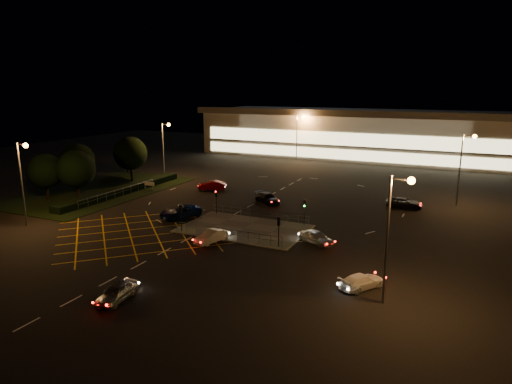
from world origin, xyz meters
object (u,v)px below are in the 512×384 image
at_px(signal_nw, 216,197).
at_px(signal_ne, 305,207).
at_px(signal_se, 279,226).
at_px(car_approach_white, 362,281).
at_px(car_near_silver, 117,292).
at_px(car_right_silver, 317,237).
at_px(car_left_blue, 180,212).
at_px(car_queue_white, 211,236).
at_px(car_east_grey, 404,203).
at_px(car_far_dkgrey, 267,198).
at_px(signal_sw, 181,212).
at_px(car_circ_red, 212,185).

height_order(signal_nw, signal_ne, same).
bearing_deg(signal_se, car_approach_white, 148.60).
distance_m(signal_nw, car_approach_white, 26.13).
bearing_deg(car_near_silver, signal_ne, 67.55).
xyz_separation_m(signal_nw, car_right_silver, (15.20, -5.23, -1.66)).
relative_size(signal_nw, car_left_blue, 0.58).
height_order(signal_nw, car_left_blue, signal_nw).
xyz_separation_m(signal_ne, car_near_silver, (-6.83, -24.40, -1.67)).
xyz_separation_m(car_queue_white, car_east_grey, (16.68, 23.45, 0.02)).
bearing_deg(car_approach_white, car_near_silver, 65.31).
height_order(car_queue_white, car_approach_white, car_queue_white).
xyz_separation_m(signal_nw, car_far_dkgrey, (3.49, 8.40, -1.66)).
distance_m(signal_nw, car_east_grey, 25.71).
bearing_deg(car_approach_white, car_left_blue, 10.36).
bearing_deg(car_left_blue, signal_nw, 64.68).
bearing_deg(signal_se, signal_ne, -90.00).
distance_m(signal_sw, car_near_silver, 17.28).
bearing_deg(car_near_silver, car_east_grey, 59.99).
bearing_deg(car_east_grey, signal_ne, 141.95).
relative_size(car_near_silver, car_circ_red, 0.92).
relative_size(signal_se, signal_nw, 1.00).
relative_size(signal_sw, car_far_dkgrey, 0.65).
height_order(car_near_silver, car_right_silver, car_right_silver).
distance_m(car_left_blue, car_circ_red, 15.93).
bearing_deg(car_near_silver, signal_se, 60.59).
relative_size(car_left_blue, car_circ_red, 1.23).
xyz_separation_m(signal_se, car_circ_red, (-19.87, 20.23, -1.63)).
relative_size(signal_se, car_left_blue, 0.58).
bearing_deg(signal_sw, car_left_blue, -54.53).
height_order(signal_sw, car_approach_white, signal_sw).
height_order(signal_se, car_circ_red, signal_se).
relative_size(car_circ_red, car_east_grey, 0.91).
xyz_separation_m(car_circ_red, car_east_grey, (29.44, 1.63, -0.05)).
distance_m(signal_se, car_right_silver, 4.53).
height_order(car_near_silver, car_far_dkgrey, car_far_dkgrey).
bearing_deg(car_approach_white, signal_sw, 18.23).
distance_m(car_left_blue, car_right_silver, 18.82).
bearing_deg(signal_ne, car_far_dkgrey, 135.37).
bearing_deg(car_near_silver, signal_nw, 95.15).
xyz_separation_m(car_far_dkgrey, car_right_silver, (11.71, -13.63, 0.01)).
relative_size(signal_se, car_far_dkgrey, 0.65).
distance_m(signal_se, car_near_silver, 17.85).
distance_m(car_queue_white, car_right_silver, 11.18).
bearing_deg(car_far_dkgrey, car_east_grey, -38.42).
distance_m(car_queue_white, car_far_dkgrey, 18.03).
height_order(car_near_silver, car_queue_white, car_near_silver).
xyz_separation_m(signal_sw, car_east_grey, (21.57, 21.86, -1.69)).
bearing_deg(signal_sw, car_near_silver, 107.48).
bearing_deg(signal_ne, signal_se, -90.00).
bearing_deg(car_near_silver, car_approach_white, 24.80).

